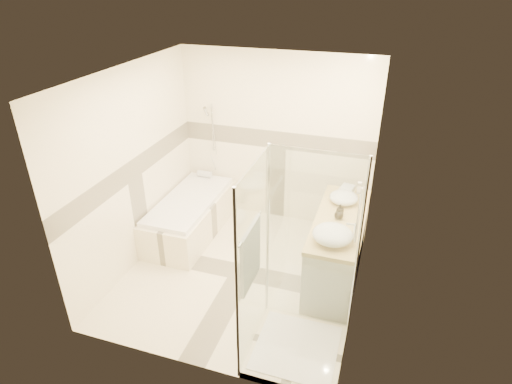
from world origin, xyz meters
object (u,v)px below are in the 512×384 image
(vanity, at_px, (337,248))
(amenity_bottle_b, at_px, (339,214))
(amenity_bottle_a, at_px, (340,210))
(bathtub, at_px, (190,214))
(vessel_sink_far, at_px, (332,234))
(shower_enclosure, at_px, (289,308))
(vessel_sink_near, at_px, (344,198))

(vanity, distance_m, amenity_bottle_b, 0.49)
(amenity_bottle_a, bearing_deg, bathtub, 172.25)
(vessel_sink_far, distance_m, amenity_bottle_a, 0.57)
(vanity, relative_size, shower_enclosure, 0.79)
(vessel_sink_near, height_order, amenity_bottle_a, same)
(vessel_sink_near, relative_size, vessel_sink_far, 0.82)
(shower_enclosure, height_order, vessel_sink_near, shower_enclosure)
(vessel_sink_near, xyz_separation_m, vessel_sink_far, (0.00, -0.89, 0.02))
(vessel_sink_far, bearing_deg, vanity, 87.76)
(vanity, distance_m, vessel_sink_far, 0.72)
(bathtub, distance_m, vessel_sink_near, 2.22)
(vanity, xyz_separation_m, shower_enclosure, (-0.29, -1.27, 0.08))
(amenity_bottle_a, distance_m, amenity_bottle_b, 0.08)
(vessel_sink_near, relative_size, amenity_bottle_a, 2.50)
(vanity, height_order, amenity_bottle_b, amenity_bottle_b)
(bathtub, xyz_separation_m, amenity_bottle_a, (2.13, -0.29, 0.61))
(vessel_sink_far, height_order, amenity_bottle_b, vessel_sink_far)
(shower_enclosure, bearing_deg, vessel_sink_far, 70.23)
(vanity, xyz_separation_m, vessel_sink_far, (-0.02, -0.51, 0.51))
(bathtub, distance_m, amenity_bottle_b, 2.25)
(amenity_bottle_b, bearing_deg, shower_enclosure, -102.35)
(vessel_sink_far, bearing_deg, bathtub, 157.97)
(vessel_sink_far, relative_size, amenity_bottle_b, 3.19)
(vessel_sink_near, xyz_separation_m, amenity_bottle_a, (0.00, -0.32, -0.00))
(vessel_sink_far, bearing_deg, amenity_bottle_b, 90.00)
(shower_enclosure, height_order, vessel_sink_far, shower_enclosure)
(vanity, height_order, vessel_sink_far, vessel_sink_far)
(vanity, distance_m, vessel_sink_near, 0.62)
(amenity_bottle_b, bearing_deg, amenity_bottle_a, 90.00)
(vessel_sink_near, height_order, vessel_sink_far, vessel_sink_far)
(vessel_sink_near, xyz_separation_m, amenity_bottle_b, (0.00, -0.40, -0.00))
(amenity_bottle_b, bearing_deg, bathtub, 170.03)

